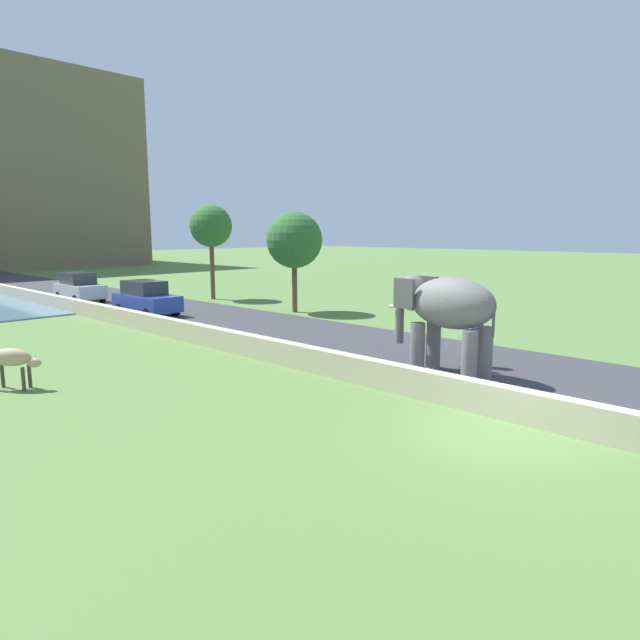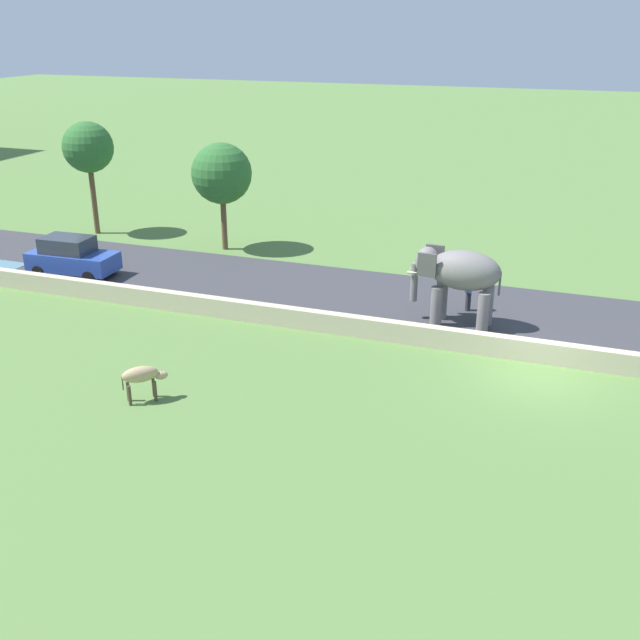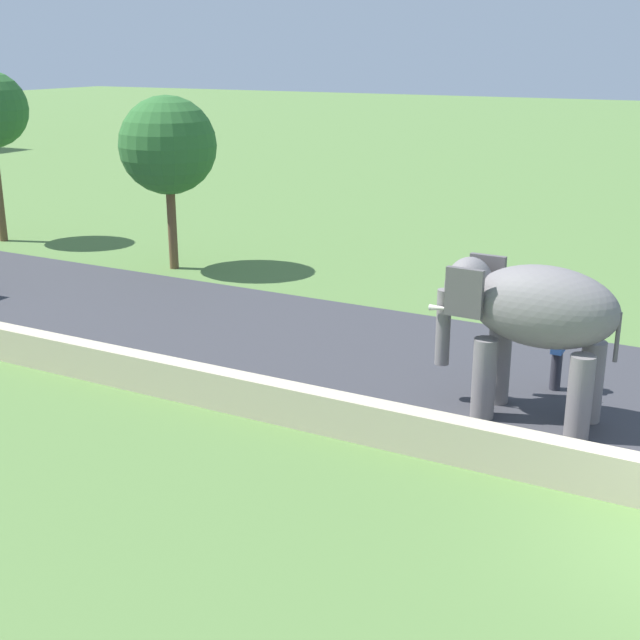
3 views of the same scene
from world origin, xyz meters
The scene contains 3 objects.
elephant centered at (3.43, 3.36, 2.04)m, with size 1.50×3.49×2.99m.
person_beside_elephant centered at (5.04, 3.15, 0.87)m, with size 0.36×0.22×1.63m.
tree_mid centered at (9.58, 16.20, 3.82)m, with size 2.97×2.97×5.32m.
Camera 3 is at (-11.32, -0.21, 6.67)m, focal length 47.82 mm.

